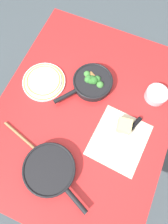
{
  "coord_description": "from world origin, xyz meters",
  "views": [
    {
      "loc": [
        -0.33,
        -0.14,
        1.78
      ],
      "look_at": [
        0.0,
        0.0,
        0.75
      ],
      "focal_mm": 32.0,
      "sensor_mm": 36.0,
      "label": 1
    }
  ],
  "objects": [
    {
      "name": "wooden_spoon",
      "position": [
        -0.28,
        0.16,
        0.74
      ],
      "size": [
        0.13,
        0.35,
        0.02
      ],
      "rotation": [
        0.0,
        0.0,
        4.43
      ],
      "color": "#996B42",
      "rests_on": "dining_table_red"
    },
    {
      "name": "ground_plane",
      "position": [
        0.0,
        0.0,
        0.0
      ],
      "size": [
        14.0,
        14.0,
        0.0
      ],
      "primitive_type": "plane",
      "color": "#424C51"
    },
    {
      "name": "skillet_broccoli",
      "position": [
        0.18,
        0.03,
        0.76
      ],
      "size": [
        0.32,
        0.27,
        0.08
      ],
      "rotation": [
        0.0,
        0.0,
        2.5
      ],
      "color": "black",
      "rests_on": "dining_table_red"
    },
    {
      "name": "cheese_block",
      "position": [
        0.01,
        -0.23,
        0.76
      ],
      "size": [
        0.08,
        0.08,
        0.05
      ],
      "color": "#EFD67A",
      "rests_on": "dining_table_red"
    },
    {
      "name": "prep_bowl_steel",
      "position": [
        0.25,
        -0.33,
        0.76
      ],
      "size": [
        0.12,
        0.12,
        0.05
      ],
      "color": "#B7B7BC",
      "rests_on": "dining_table_red"
    },
    {
      "name": "dining_table_red",
      "position": [
        0.0,
        0.0,
        0.66
      ],
      "size": [
        1.23,
        0.96,
        0.73
      ],
      "color": "red",
      "rests_on": "ground_plane"
    },
    {
      "name": "dinner_plate_stack",
      "position": [
        0.08,
        0.29,
        0.75
      ],
      "size": [
        0.25,
        0.25,
        0.03
      ],
      "color": "silver",
      "rests_on": "dining_table_red"
    },
    {
      "name": "skillet_eggs",
      "position": [
        -0.35,
        0.03,
        0.76
      ],
      "size": [
        0.26,
        0.38,
        0.06
      ],
      "rotation": [
        0.0,
        0.0,
        4.3
      ],
      "color": "black",
      "rests_on": "dining_table_red"
    },
    {
      "name": "grater_knife",
      "position": [
        -0.0,
        -0.26,
        0.74
      ],
      "size": [
        0.27,
        0.12,
        0.02
      ],
      "rotation": [
        0.0,
        0.0,
        2.79
      ],
      "color": "silver",
      "rests_on": "dining_table_red"
    },
    {
      "name": "parchment_sheet",
      "position": [
        -0.06,
        -0.23,
        0.73
      ],
      "size": [
        0.33,
        0.3,
        0.0
      ],
      "color": "beige",
      "rests_on": "dining_table_red"
    }
  ]
}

